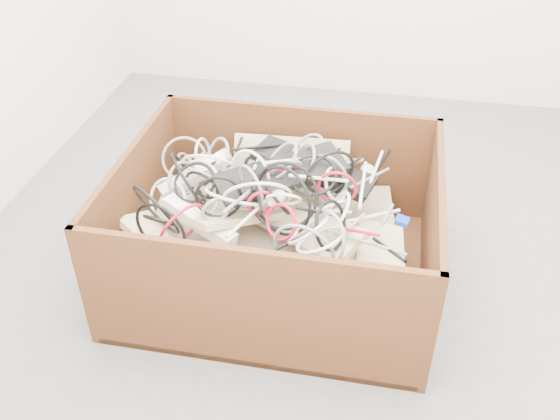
% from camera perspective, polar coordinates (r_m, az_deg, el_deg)
% --- Properties ---
extents(ground, '(3.00, 3.00, 0.00)m').
position_cam_1_polar(ground, '(2.66, 4.70, -3.04)').
color(ground, '#5A5A5D').
rests_on(ground, ground).
extents(cardboard_box, '(1.15, 0.96, 0.51)m').
position_cam_1_polar(cardboard_box, '(2.42, -0.46, -3.43)').
color(cardboard_box, '#3F1E0F').
rests_on(cardboard_box, ground).
extents(keyboard_pile, '(1.06, 0.80, 0.39)m').
position_cam_1_polar(keyboard_pile, '(2.34, 0.37, -0.43)').
color(keyboard_pile, beige).
rests_on(keyboard_pile, cardboard_box).
extents(mice_scatter, '(0.78, 0.71, 0.17)m').
position_cam_1_polar(mice_scatter, '(2.31, -2.86, 1.42)').
color(mice_scatter, '#BDB898').
rests_on(mice_scatter, keyboard_pile).
extents(power_strip_left, '(0.26, 0.24, 0.12)m').
position_cam_1_polar(power_strip_left, '(2.41, -7.69, 3.25)').
color(power_strip_left, silver).
rests_on(power_strip_left, keyboard_pile).
extents(power_strip_right, '(0.31, 0.18, 0.10)m').
position_cam_1_polar(power_strip_right, '(2.23, -7.40, -1.01)').
color(power_strip_right, silver).
rests_on(power_strip_right, keyboard_pile).
extents(vga_plug, '(0.05, 0.05, 0.03)m').
position_cam_1_polar(vga_plug, '(2.20, 11.06, -0.98)').
color(vga_plug, '#0B25B3').
rests_on(vga_plug, keyboard_pile).
extents(cable_tangle, '(1.00, 0.81, 0.39)m').
position_cam_1_polar(cable_tangle, '(2.25, -2.01, 1.79)').
color(cable_tangle, gray).
rests_on(cable_tangle, keyboard_pile).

